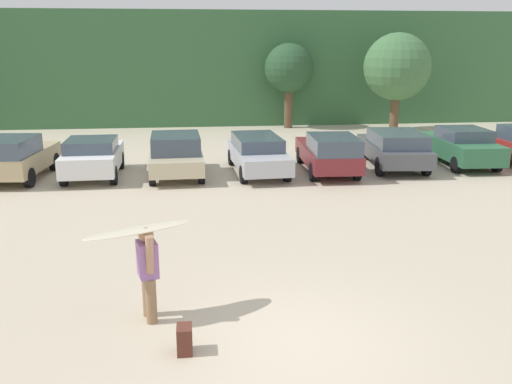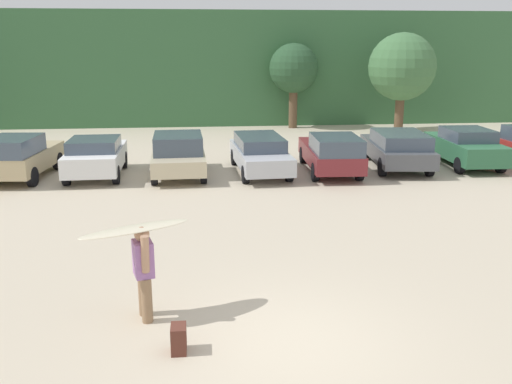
{
  "view_description": "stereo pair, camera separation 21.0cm",
  "coord_description": "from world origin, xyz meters",
  "px_view_note": "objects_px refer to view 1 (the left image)",
  "views": [
    {
      "loc": [
        -1.61,
        -8.03,
        4.7
      ],
      "look_at": [
        0.03,
        6.17,
        0.91
      ],
      "focal_mm": 39.16,
      "sensor_mm": 36.0,
      "label": 1
    },
    {
      "loc": [
        -1.4,
        -8.05,
        4.7
      ],
      "look_at": [
        0.03,
        6.17,
        0.91
      ],
      "focal_mm": 39.16,
      "sensor_mm": 36.0,
      "label": 2
    }
  ],
  "objects_px": {
    "parked_car_forest_green": "(461,146)",
    "backpack_dropped": "(185,339)",
    "parked_car_white": "(93,156)",
    "person_adult": "(148,268)",
    "parked_car_champagne": "(176,154)",
    "surfboard_cream": "(139,229)",
    "parked_car_dark_gray": "(394,148)",
    "parked_car_tan": "(17,157)",
    "parked_car_silver": "(257,153)",
    "parked_car_maroon": "(329,152)"
  },
  "relations": [
    {
      "from": "parked_car_forest_green",
      "to": "backpack_dropped",
      "type": "xyz_separation_m",
      "value": [
        -10.91,
        -13.02,
        -0.55
      ]
    },
    {
      "from": "parked_car_champagne",
      "to": "backpack_dropped",
      "type": "height_order",
      "value": "parked_car_champagne"
    },
    {
      "from": "parked_car_forest_green",
      "to": "backpack_dropped",
      "type": "bearing_deg",
      "value": 141.7
    },
    {
      "from": "parked_car_tan",
      "to": "parked_car_champagne",
      "type": "height_order",
      "value": "parked_car_tan"
    },
    {
      "from": "parked_car_white",
      "to": "person_adult",
      "type": "relative_size",
      "value": 2.35
    },
    {
      "from": "parked_car_silver",
      "to": "person_adult",
      "type": "height_order",
      "value": "person_adult"
    },
    {
      "from": "person_adult",
      "to": "parked_car_silver",
      "type": "bearing_deg",
      "value": -121.49
    },
    {
      "from": "parked_car_dark_gray",
      "to": "parked_car_forest_green",
      "type": "height_order",
      "value": "parked_car_forest_green"
    },
    {
      "from": "parked_car_white",
      "to": "parked_car_silver",
      "type": "height_order",
      "value": "parked_car_white"
    },
    {
      "from": "parked_car_tan",
      "to": "backpack_dropped",
      "type": "bearing_deg",
      "value": -149.08
    },
    {
      "from": "parked_car_tan",
      "to": "parked_car_dark_gray",
      "type": "xyz_separation_m",
      "value": [
        14.03,
        0.47,
        -0.05
      ]
    },
    {
      "from": "person_adult",
      "to": "parked_car_maroon",
      "type": "bearing_deg",
      "value": -133.76
    },
    {
      "from": "parked_car_silver",
      "to": "parked_car_maroon",
      "type": "relative_size",
      "value": 1.0
    },
    {
      "from": "surfboard_cream",
      "to": "parked_car_champagne",
      "type": "bearing_deg",
      "value": -118.38
    },
    {
      "from": "parked_car_tan",
      "to": "person_adult",
      "type": "height_order",
      "value": "person_adult"
    },
    {
      "from": "parked_car_white",
      "to": "person_adult",
      "type": "xyz_separation_m",
      "value": [
        2.77,
        -11.3,
        0.19
      ]
    },
    {
      "from": "parked_car_white",
      "to": "parked_car_forest_green",
      "type": "height_order",
      "value": "parked_car_forest_green"
    },
    {
      "from": "parked_car_dark_gray",
      "to": "surfboard_cream",
      "type": "xyz_separation_m",
      "value": [
        -8.77,
        -11.58,
        0.86
      ]
    },
    {
      "from": "parked_car_tan",
      "to": "parked_car_silver",
      "type": "bearing_deg",
      "value": -83.45
    },
    {
      "from": "surfboard_cream",
      "to": "person_adult",
      "type": "bearing_deg",
      "value": 134.51
    },
    {
      "from": "parked_car_silver",
      "to": "parked_car_maroon",
      "type": "bearing_deg",
      "value": -101.51
    },
    {
      "from": "parked_car_champagne",
      "to": "parked_car_white",
      "type": "bearing_deg",
      "value": 84.73
    },
    {
      "from": "parked_car_tan",
      "to": "person_adult",
      "type": "bearing_deg",
      "value": -149.24
    },
    {
      "from": "parked_car_tan",
      "to": "backpack_dropped",
      "type": "relative_size",
      "value": 9.21
    },
    {
      "from": "parked_car_champagne",
      "to": "parked_car_dark_gray",
      "type": "xyz_separation_m",
      "value": [
        8.43,
        0.48,
        -0.02
      ]
    },
    {
      "from": "backpack_dropped",
      "to": "parked_car_champagne",
      "type": "bearing_deg",
      "value": 91.84
    },
    {
      "from": "parked_car_dark_gray",
      "to": "parked_car_tan",
      "type": "bearing_deg",
      "value": 97.22
    },
    {
      "from": "parked_car_white",
      "to": "parked_car_tan",
      "type": "bearing_deg",
      "value": 92.03
    },
    {
      "from": "parked_car_dark_gray",
      "to": "parked_car_white",
      "type": "bearing_deg",
      "value": 96.88
    },
    {
      "from": "parked_car_silver",
      "to": "parked_car_forest_green",
      "type": "bearing_deg",
      "value": -90.45
    },
    {
      "from": "parked_car_maroon",
      "to": "backpack_dropped",
      "type": "relative_size",
      "value": 10.72
    },
    {
      "from": "parked_car_forest_green",
      "to": "backpack_dropped",
      "type": "distance_m",
      "value": 17.0
    },
    {
      "from": "parked_car_silver",
      "to": "parked_car_maroon",
      "type": "xyz_separation_m",
      "value": [
        2.65,
        -0.37,
        0.04
      ]
    },
    {
      "from": "parked_car_tan",
      "to": "parked_car_forest_green",
      "type": "xyz_separation_m",
      "value": [
        16.91,
        0.68,
        -0.07
      ]
    },
    {
      "from": "parked_car_silver",
      "to": "parked_car_forest_green",
      "type": "height_order",
      "value": "parked_car_forest_green"
    },
    {
      "from": "parked_car_champagne",
      "to": "parked_car_forest_green",
      "type": "bearing_deg",
      "value": -88.57
    },
    {
      "from": "parked_car_maroon",
      "to": "surfboard_cream",
      "type": "bearing_deg",
      "value": 153.7
    },
    {
      "from": "parked_car_silver",
      "to": "parked_car_tan",
      "type": "bearing_deg",
      "value": 88.0
    },
    {
      "from": "parked_car_silver",
      "to": "person_adult",
      "type": "relative_size",
      "value": 2.84
    },
    {
      "from": "parked_car_tan",
      "to": "backpack_dropped",
      "type": "height_order",
      "value": "parked_car_tan"
    },
    {
      "from": "person_adult",
      "to": "backpack_dropped",
      "type": "xyz_separation_m",
      "value": [
        0.62,
        -1.19,
        -0.74
      ]
    },
    {
      "from": "backpack_dropped",
      "to": "parked_car_forest_green",
      "type": "bearing_deg",
      "value": 50.03
    },
    {
      "from": "parked_car_white",
      "to": "parked_car_silver",
      "type": "xyz_separation_m",
      "value": [
        6.02,
        0.08,
        -0.01
      ]
    },
    {
      "from": "parked_car_tan",
      "to": "parked_car_champagne",
      "type": "xyz_separation_m",
      "value": [
        5.6,
        -0.01,
        -0.03
      ]
    },
    {
      "from": "parked_car_forest_green",
      "to": "parked_car_champagne",
      "type": "bearing_deg",
      "value": 95.16
    },
    {
      "from": "parked_car_champagne",
      "to": "person_adult",
      "type": "xyz_separation_m",
      "value": [
        -0.22,
        -11.14,
        0.14
      ]
    },
    {
      "from": "parked_car_champagne",
      "to": "surfboard_cream",
      "type": "bearing_deg",
      "value": 176.22
    },
    {
      "from": "parked_car_white",
      "to": "parked_car_champagne",
      "type": "relative_size",
      "value": 1.0
    },
    {
      "from": "parked_car_champagne",
      "to": "backpack_dropped",
      "type": "xyz_separation_m",
      "value": [
        0.4,
        -12.33,
        -0.59
      ]
    },
    {
      "from": "parked_car_white",
      "to": "parked_car_dark_gray",
      "type": "relative_size",
      "value": 0.81
    }
  ]
}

